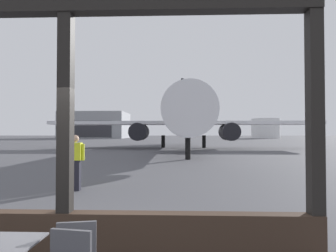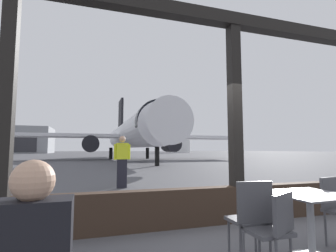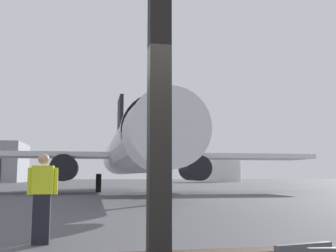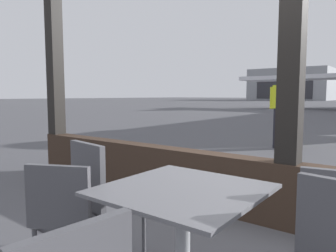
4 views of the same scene
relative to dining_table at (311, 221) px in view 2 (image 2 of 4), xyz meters
name	(u,v)px [view 2 (image 2 of 4)]	position (x,y,z in m)	size (l,w,h in m)	color
ground_plane	(106,157)	(0.06, 41.65, -0.45)	(220.00, 220.00, 0.00)	#4C4C51
window_frame	(236,144)	(0.06, 1.65, 0.94)	(7.66, 0.24, 3.89)	#38281E
dining_table	(311,221)	(0.00, 0.00, 0.00)	(0.79, 0.79, 0.77)	slate
cafe_chair_aisle_left	(274,226)	(-0.71, -0.23, 0.07)	(0.51, 0.51, 0.86)	#4C4C51
cafe_chair_aisle_right	(251,215)	(-0.76, 0.08, 0.11)	(0.44, 0.44, 0.94)	#4C4C51
airplane	(133,134)	(2.43, 28.27, 2.71)	(29.88, 30.89, 9.89)	silver
ground_crew_worker	(122,161)	(-1.47, 6.23, 0.45)	(0.57, 0.22, 1.74)	black
distant_hangar	(18,140)	(-23.86, 84.86, 3.53)	(19.14, 15.01, 7.96)	gray
fuel_storage_tank	(179,144)	(28.69, 85.07, 2.55)	(8.44, 8.44, 6.00)	white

